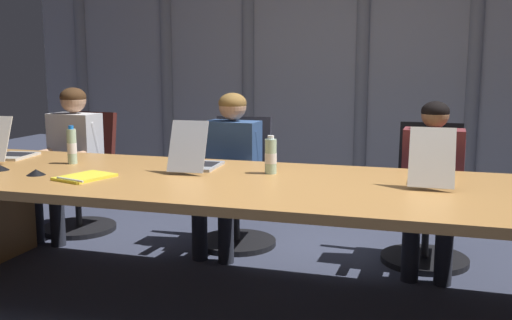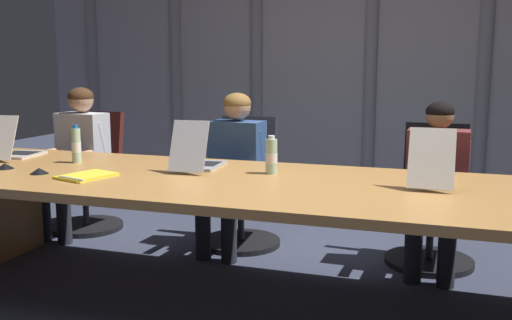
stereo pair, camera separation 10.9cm
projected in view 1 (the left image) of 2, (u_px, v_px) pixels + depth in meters
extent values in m
plane|color=#383D51|center=(296.00, 308.00, 3.30)|extent=(13.45, 13.45, 0.00)
cube|color=#B77F42|center=(297.00, 187.00, 3.19)|extent=(4.82, 1.26, 0.05)
cube|color=black|center=(297.00, 199.00, 3.20)|extent=(4.10, 0.10, 0.06)
cube|color=#9999A0|center=(358.00, 43.00, 5.41)|extent=(6.72, 0.10, 3.12)
cylinder|color=gray|center=(81.00, 45.00, 6.18)|extent=(0.12, 0.12, 3.06)
cylinder|color=gray|center=(166.00, 44.00, 5.90)|extent=(0.12, 0.12, 3.06)
cylinder|color=gray|center=(248.00, 44.00, 5.65)|extent=(0.12, 0.12, 3.06)
cylinder|color=gray|center=(363.00, 42.00, 5.34)|extent=(0.12, 0.12, 3.06)
cylinder|color=gray|center=(476.00, 41.00, 5.07)|extent=(0.12, 0.12, 3.06)
cube|color=beige|center=(13.00, 156.00, 4.06)|extent=(0.28, 0.35, 0.02)
cube|color=black|center=(15.00, 154.00, 4.09)|extent=(0.23, 0.20, 0.00)
cube|color=#A8ADB7|center=(201.00, 166.00, 3.67)|extent=(0.24, 0.35, 0.02)
cube|color=black|center=(202.00, 164.00, 3.69)|extent=(0.20, 0.19, 0.00)
cube|color=#A8ADB7|center=(188.00, 146.00, 3.42)|extent=(0.23, 0.14, 0.29)
cube|color=black|center=(188.00, 146.00, 3.43)|extent=(0.21, 0.12, 0.26)
cube|color=beige|center=(431.00, 179.00, 3.26)|extent=(0.23, 0.34, 0.02)
cube|color=black|center=(431.00, 176.00, 3.28)|extent=(0.20, 0.19, 0.00)
cube|color=beige|center=(432.00, 157.00, 3.00)|extent=(0.23, 0.15, 0.30)
cube|color=black|center=(432.00, 157.00, 3.01)|extent=(0.21, 0.13, 0.27)
cube|color=#511E19|center=(77.00, 181.00, 4.78)|extent=(0.53, 0.53, 0.08)
cube|color=#511E19|center=(93.00, 142.00, 4.94)|extent=(0.44, 0.16, 0.51)
cylinder|color=#262628|center=(78.00, 206.00, 4.82)|extent=(0.05, 0.05, 0.33)
cylinder|color=black|center=(79.00, 228.00, 4.85)|extent=(0.60, 0.60, 0.04)
cube|color=#2D2D38|center=(236.00, 192.00, 4.39)|extent=(0.51, 0.51, 0.08)
cube|color=#2D2D38|center=(243.00, 149.00, 4.56)|extent=(0.44, 0.15, 0.51)
cylinder|color=#262628|center=(236.00, 218.00, 4.43)|extent=(0.05, 0.05, 0.33)
cylinder|color=black|center=(237.00, 242.00, 4.46)|extent=(0.60, 0.60, 0.04)
cube|color=black|center=(427.00, 204.00, 4.00)|extent=(0.49, 0.49, 0.08)
cube|color=black|center=(430.00, 158.00, 4.16)|extent=(0.44, 0.13, 0.50)
cylinder|color=#262628|center=(426.00, 233.00, 4.04)|extent=(0.05, 0.05, 0.33)
cylinder|color=black|center=(424.00, 259.00, 4.07)|extent=(0.60, 0.60, 0.04)
cube|color=silver|center=(75.00, 145.00, 4.71)|extent=(0.41, 0.25, 0.52)
sphere|color=tan|center=(73.00, 100.00, 4.65)|extent=(0.20, 0.20, 0.20)
ellipsoid|color=#472D19|center=(73.00, 97.00, 4.65)|extent=(0.21, 0.21, 0.15)
cylinder|color=silver|center=(92.00, 138.00, 4.64)|extent=(0.08, 0.14, 0.27)
cylinder|color=tan|center=(76.00, 156.00, 4.47)|extent=(0.09, 0.30, 0.06)
cylinder|color=silver|center=(58.00, 136.00, 4.76)|extent=(0.08, 0.14, 0.27)
cylinder|color=tan|center=(41.00, 154.00, 4.59)|extent=(0.09, 0.30, 0.06)
cylinder|color=#262833|center=(71.00, 186.00, 4.54)|extent=(0.16, 0.41, 0.13)
cylinder|color=#262833|center=(57.00, 218.00, 4.41)|extent=(0.11, 0.11, 0.43)
cylinder|color=#262833|center=(51.00, 184.00, 4.61)|extent=(0.16, 0.41, 0.13)
cylinder|color=#262833|center=(36.00, 215.00, 4.48)|extent=(0.11, 0.11, 0.43)
cube|color=#335184|center=(233.00, 154.00, 4.33)|extent=(0.40, 0.24, 0.49)
sphere|color=tan|center=(233.00, 107.00, 4.28)|extent=(0.20, 0.20, 0.20)
ellipsoid|color=olive|center=(233.00, 103.00, 4.27)|extent=(0.21, 0.21, 0.15)
cylinder|color=#335184|center=(254.00, 148.00, 4.27)|extent=(0.08, 0.14, 0.27)
cylinder|color=tan|center=(243.00, 168.00, 4.09)|extent=(0.08, 0.30, 0.06)
cylinder|color=#335184|center=(213.00, 146.00, 4.38)|extent=(0.08, 0.14, 0.27)
cylinder|color=tan|center=(201.00, 165.00, 4.20)|extent=(0.08, 0.30, 0.06)
cylinder|color=#262833|center=(235.00, 197.00, 4.16)|extent=(0.15, 0.41, 0.13)
cylinder|color=#262833|center=(226.00, 232.00, 4.03)|extent=(0.11, 0.11, 0.43)
cylinder|color=#262833|center=(210.00, 195.00, 4.23)|extent=(0.15, 0.41, 0.13)
cylinder|color=#262833|center=(200.00, 229.00, 4.09)|extent=(0.11, 0.11, 0.43)
cube|color=brown|center=(433.00, 164.00, 3.93)|extent=(0.40, 0.23, 0.48)
sphere|color=#8C6647|center=(435.00, 115.00, 3.88)|extent=(0.18, 0.18, 0.18)
ellipsoid|color=black|center=(435.00, 111.00, 3.87)|extent=(0.19, 0.19, 0.14)
cylinder|color=brown|center=(459.00, 158.00, 3.87)|extent=(0.07, 0.14, 0.27)
cylinder|color=#8C6647|center=(459.00, 182.00, 3.69)|extent=(0.07, 0.30, 0.06)
cylinder|color=brown|center=(408.00, 156.00, 3.97)|extent=(0.07, 0.14, 0.27)
cylinder|color=#8C6647|center=(404.00, 178.00, 3.80)|extent=(0.07, 0.30, 0.06)
cylinder|color=#262833|center=(446.00, 212.00, 3.76)|extent=(0.14, 0.40, 0.13)
cylinder|color=#262833|center=(444.00, 251.00, 3.62)|extent=(0.11, 0.11, 0.43)
cylinder|color=#262833|center=(414.00, 209.00, 3.82)|extent=(0.14, 0.40, 0.13)
cylinder|color=#262833|center=(411.00, 248.00, 3.68)|extent=(0.11, 0.11, 0.43)
cylinder|color=#ADD1B2|center=(271.00, 156.00, 3.44)|extent=(0.07, 0.07, 0.21)
cylinder|color=white|center=(271.00, 158.00, 3.44)|extent=(0.07, 0.07, 0.06)
cylinder|color=white|center=(271.00, 137.00, 3.42)|extent=(0.04, 0.04, 0.02)
cylinder|color=#ADD1B2|center=(72.00, 146.00, 3.78)|extent=(0.06, 0.06, 0.23)
cylinder|color=white|center=(72.00, 148.00, 3.79)|extent=(0.06, 0.06, 0.07)
cylinder|color=blue|center=(71.00, 127.00, 3.76)|extent=(0.03, 0.03, 0.02)
cone|color=black|center=(0.00, 167.00, 3.56)|extent=(0.11, 0.11, 0.03)
cone|color=black|center=(36.00, 172.00, 3.41)|extent=(0.11, 0.11, 0.03)
cube|color=yellow|center=(85.00, 177.00, 3.31)|extent=(0.30, 0.35, 0.02)
cylinder|color=silver|center=(70.00, 180.00, 3.17)|extent=(0.20, 0.07, 0.01)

